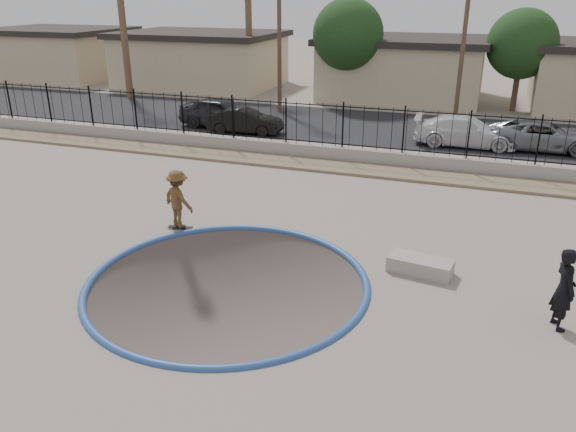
# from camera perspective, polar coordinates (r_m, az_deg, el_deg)

# --- Properties ---
(ground) EXTENTS (120.00, 120.00, 2.20)m
(ground) POSITION_cam_1_polar(r_m,az_deg,el_deg) (25.87, 6.31, 4.25)
(ground) COLOR gray
(ground) RESTS_ON ground
(bowl_pit) EXTENTS (6.84, 6.84, 1.80)m
(bowl_pit) POSITION_cam_1_polar(r_m,az_deg,el_deg) (14.04, -6.13, -6.77)
(bowl_pit) COLOR #473C36
(bowl_pit) RESTS_ON ground
(coping_ring) EXTENTS (7.04, 7.04, 0.20)m
(coping_ring) POSITION_cam_1_polar(r_m,az_deg,el_deg) (14.04, -6.13, -6.77)
(coping_ring) COLOR #2B4C8D
(coping_ring) RESTS_ON ground
(rock_strip) EXTENTS (42.00, 1.60, 0.11)m
(rock_strip) POSITION_cam_1_polar(r_m,az_deg,el_deg) (22.93, 4.78, 5.00)
(rock_strip) COLOR #887759
(rock_strip) RESTS_ON ground
(retaining_wall) EXTENTS (42.00, 0.45, 0.60)m
(retaining_wall) POSITION_cam_1_polar(r_m,az_deg,el_deg) (23.88, 5.49, 6.28)
(retaining_wall) COLOR gray
(retaining_wall) RESTS_ON ground
(fence) EXTENTS (40.00, 0.04, 1.80)m
(fence) POSITION_cam_1_polar(r_m,az_deg,el_deg) (23.59, 5.60, 9.09)
(fence) COLOR black
(fence) RESTS_ON retaining_wall
(street) EXTENTS (90.00, 8.00, 0.04)m
(street) POSITION_cam_1_polar(r_m,az_deg,el_deg) (30.30, 8.65, 8.96)
(street) COLOR black
(street) RESTS_ON ground
(house_west_far) EXTENTS (10.60, 8.60, 3.90)m
(house_west_far) POSITION_cam_1_polar(r_m,az_deg,el_deg) (51.27, -22.25, 15.12)
(house_west_far) COLOR tan
(house_west_far) RESTS_ON ground
(house_west) EXTENTS (11.60, 8.60, 3.90)m
(house_west) POSITION_cam_1_polar(r_m,az_deg,el_deg) (43.90, -8.82, 15.53)
(house_west) COLOR tan
(house_west) RESTS_ON ground
(house_center) EXTENTS (10.60, 8.60, 3.90)m
(house_center) POSITION_cam_1_polar(r_m,az_deg,el_deg) (39.22, 11.65, 14.60)
(house_center) COLOR tan
(house_center) RESTS_ON ground
(utility_pole_left) EXTENTS (1.70, 0.24, 9.00)m
(utility_pole_left) POSITION_cam_1_polar(r_m,az_deg,el_deg) (33.16, -0.90, 18.49)
(utility_pole_left) COLOR #473323
(utility_pole_left) RESTS_ON ground
(utility_pole_mid) EXTENTS (1.70, 0.24, 9.50)m
(utility_pole_mid) POSITION_cam_1_polar(r_m,az_deg,el_deg) (31.13, 17.55, 17.78)
(utility_pole_mid) COLOR #473323
(utility_pole_mid) RESTS_ON ground
(street_tree_left) EXTENTS (4.32, 4.32, 6.36)m
(street_tree_left) POSITION_cam_1_polar(r_m,az_deg,el_deg) (36.14, 6.12, 17.85)
(street_tree_left) COLOR #473323
(street_tree_left) RESTS_ON ground
(street_tree_mid) EXTENTS (3.96, 3.96, 5.83)m
(street_tree_mid) POSITION_cam_1_polar(r_m,az_deg,el_deg) (36.19, 22.69, 15.81)
(street_tree_mid) COLOR #473323
(street_tree_mid) RESTS_ON ground
(skater) EXTENTS (1.29, 1.01, 1.75)m
(skater) POSITION_cam_1_polar(r_m,az_deg,el_deg) (16.99, -11.08, 1.42)
(skater) COLOR brown
(skater) RESTS_ON ground
(skateboard) EXTENTS (0.77, 0.29, 0.07)m
(skateboard) POSITION_cam_1_polar(r_m,az_deg,el_deg) (17.29, -10.88, -1.12)
(skateboard) COLOR black
(skateboard) RESTS_ON ground
(videographer) EXTENTS (0.63, 0.77, 1.84)m
(videographer) POSITION_cam_1_polar(r_m,az_deg,el_deg) (13.16, 26.25, -6.67)
(videographer) COLOR black
(videographer) RESTS_ON ground
(concrete_ledge) EXTENTS (1.68, 0.92, 0.40)m
(concrete_ledge) POSITION_cam_1_polar(r_m,az_deg,el_deg) (14.74, 13.28, -4.92)
(concrete_ledge) COLOR gray
(concrete_ledge) RESTS_ON ground
(car_a) EXTENTS (4.65, 2.12, 1.55)m
(car_a) POSITION_cam_1_polar(r_m,az_deg,el_deg) (29.80, -6.69, 10.39)
(car_a) COLOR #232326
(car_a) RESTS_ON street
(car_b) EXTENTS (3.81, 1.59, 1.22)m
(car_b) POSITION_cam_1_polar(r_m,az_deg,el_deg) (28.47, -4.36, 9.60)
(car_b) COLOR black
(car_b) RESTS_ON street
(car_c) EXTENTS (4.67, 1.96, 1.35)m
(car_c) POSITION_cam_1_polar(r_m,az_deg,el_deg) (27.22, 17.66, 8.19)
(car_c) COLOR white
(car_c) RESTS_ON street
(car_d) EXTENTS (4.79, 2.37, 1.31)m
(car_d) POSITION_cam_1_polar(r_m,az_deg,el_deg) (27.70, 24.45, 7.44)
(car_d) COLOR gray
(car_d) RESTS_ON street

